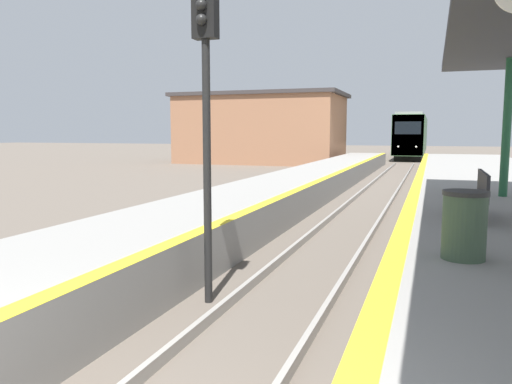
{
  "coord_description": "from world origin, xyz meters",
  "views": [
    {
      "loc": [
        2.08,
        -2.02,
        2.61
      ],
      "look_at": [
        -4.44,
        16.45,
        0.27
      ],
      "focal_mm": 35.0,
      "sensor_mm": 36.0,
      "label": 1
    }
  ],
  "objects_px": {
    "train": "(412,136)",
    "trash_bin": "(464,225)",
    "bench": "(476,193)",
    "signal_near": "(206,80)"
  },
  "relations": [
    {
      "from": "signal_near",
      "to": "bench",
      "type": "xyz_separation_m",
      "value": [
        4.03,
        3.85,
        -1.96
      ]
    },
    {
      "from": "train",
      "to": "bench",
      "type": "height_order",
      "value": "train"
    },
    {
      "from": "signal_near",
      "to": "trash_bin",
      "type": "relative_size",
      "value": 5.28
    },
    {
      "from": "trash_bin",
      "to": "bench",
      "type": "relative_size",
      "value": 0.48
    },
    {
      "from": "trash_bin",
      "to": "bench",
      "type": "xyz_separation_m",
      "value": [
        0.4,
        3.55,
        0.03
      ]
    },
    {
      "from": "trash_bin",
      "to": "bench",
      "type": "height_order",
      "value": "trash_bin"
    },
    {
      "from": "trash_bin",
      "to": "signal_near",
      "type": "bearing_deg",
      "value": -175.33
    },
    {
      "from": "signal_near",
      "to": "train",
      "type": "bearing_deg",
      "value": 88.7
    },
    {
      "from": "train",
      "to": "trash_bin",
      "type": "height_order",
      "value": "train"
    },
    {
      "from": "signal_near",
      "to": "bench",
      "type": "relative_size",
      "value": 2.54
    }
  ]
}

